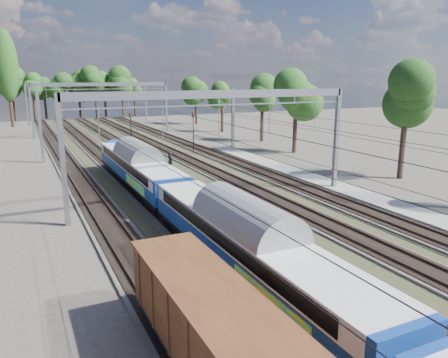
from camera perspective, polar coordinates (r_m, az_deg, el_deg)
name	(u,v)px	position (r m, az deg, el deg)	size (l,w,h in m)	color
track_bed	(162,169)	(48.57, -8.13, 1.34)	(21.00, 130.00, 0.34)	#47423A
platform	(430,218)	(34.58, 25.34, -4.63)	(3.00, 70.00, 0.30)	gray
catenary	(144,107)	(55.14, -10.47, 9.28)	(25.65, 130.00, 9.00)	gray
tree_belt	(114,85)	(98.27, -14.21, 11.80)	(40.57, 99.52, 11.82)	black
poplar	(7,67)	(98.42, -26.53, 12.99)	(4.40, 4.40, 19.04)	black
emu_train	(251,238)	(21.04, 3.52, -7.64)	(2.92, 61.69, 4.26)	black
freight_boxcar	(226,347)	(14.20, 0.30, -21.10)	(2.62, 12.65, 3.26)	black
worker	(170,161)	(48.47, -7.06, 2.40)	(0.71, 0.47, 1.95)	black
signal_near	(131,128)	(59.72, -12.04, 6.59)	(0.38, 0.35, 5.35)	black
signal_far	(193,128)	(57.71, -4.03, 6.71)	(0.34, 0.31, 5.48)	black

